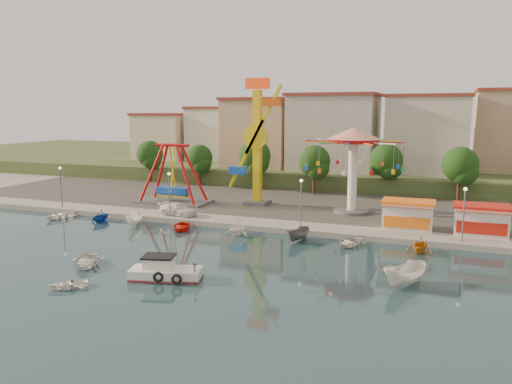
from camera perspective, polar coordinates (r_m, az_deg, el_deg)
The scene contains 37 objects.
ground at distance 45.26m, azimuth -9.38°, elevation -7.54°, with size 200.00×200.00×0.00m, color #16323D.
quay_deck at distance 102.53m, azimuth 8.27°, elevation 2.14°, with size 200.00×100.00×0.60m, color #9E998E.
asphalt_pad at distance 71.92m, azimuth 2.67°, elevation -0.60°, with size 90.00×28.00×0.01m, color #4C4944.
hill_terrace at distance 107.24m, azimuth 8.87°, elevation 3.09°, with size 200.00×60.00×3.00m, color #384C26.
pirate_ship_ride at distance 68.12m, azimuth -9.48°, elevation 1.94°, with size 10.00×5.00×8.00m.
kamikaze_tower at distance 65.21m, azimuth 0.29°, elevation 5.41°, with size 5.30×3.10×16.50m.
wave_swinger at distance 61.26m, azimuth 11.07°, elevation 4.64°, with size 11.60×11.60×10.40m.
booth_left at distance 55.00m, azimuth 16.96°, elevation -2.48°, with size 5.40×3.78×3.08m.
booth_mid at distance 55.02m, azimuth 24.32°, elevation -2.90°, with size 5.40×3.78×3.08m.
lamp_post_0 at distance 68.92m, azimuth -21.38°, elevation 0.42°, with size 0.14×0.14×5.00m, color #59595E.
lamp_post_1 at distance 59.44m, azimuth -9.85°, elevation -0.41°, with size 0.14×0.14×5.00m, color #59595E.
lamp_post_2 at distance 53.18m, azimuth 5.16°, elevation -1.47°, with size 0.14×0.14×5.00m, color #59595E.
lamp_post_3 at distance 51.33m, azimuth 22.64°, elevation -2.56°, with size 0.14×0.14×5.00m, color #59595E.
tree_0 at distance 88.79m, azimuth -12.04°, elevation 4.27°, with size 4.60×4.60×7.19m.
tree_1 at distance 83.17m, azimuth -6.49°, elevation 3.90°, with size 4.35×4.35×6.80m.
tree_2 at distance 78.63m, azimuth -0.14°, elevation 4.17°, with size 5.02×5.02×7.85m.
tree_3 at distance 74.29m, azimuth 6.69°, elevation 3.52°, with size 4.68×4.68×7.32m.
tree_4 at distance 75.45m, azimuth 14.65°, elevation 3.51°, with size 4.86×4.86×7.60m.
tree_5 at distance 73.25m, azimuth 22.29°, elevation 2.92°, with size 4.83×4.83×7.54m.
building_0 at distance 100.19m, azimuth -12.85°, elevation 6.79°, with size 9.26×9.53×11.87m, color beige.
building_1 at distance 98.89m, azimuth -5.24°, elevation 6.02°, with size 12.33×9.01×8.63m, color silver.
building_2 at distance 94.35m, azimuth 2.15°, elevation 6.68°, with size 11.95×9.28×11.23m, color tan.
building_3 at distance 87.84m, azimuth 10.07°, elevation 5.68°, with size 12.59×10.50×9.20m, color beige.
building_4 at distance 89.73m, azimuth 18.99°, elevation 5.40°, with size 10.75×9.23×9.24m, color beige.
cabin_motorboat at distance 40.17m, azimuth -10.44°, elevation -9.00°, with size 5.91×3.53×1.95m.
rowboat_a at distance 45.02m, azimuth -18.78°, elevation -7.47°, with size 2.86×4.00×0.83m, color silver.
rowboat_b at distance 40.20m, azimuth -20.70°, elevation -9.78°, with size 2.09×2.93×0.61m, color white.
skiff at distance 39.49m, azimuth 16.67°, elevation -9.04°, with size 1.69×4.49×1.74m, color silver.
van at distance 60.35m, azimuth -8.89°, elevation -1.97°, with size 1.99×4.89×1.42m, color white.
moored_boat_0 at distance 65.42m, azimuth -21.53°, elevation -2.43°, with size 2.87×4.01×0.83m, color white.
moored_boat_1 at distance 61.48m, azimuth -17.35°, elevation -2.62°, with size 2.42×2.80×1.48m, color #133BA8.
moored_boat_2 at distance 58.71m, azimuth -13.71°, elevation -3.01°, with size 1.44×3.82×1.48m, color white.
moored_boat_3 at distance 55.63m, azimuth -8.52°, elevation -3.91°, with size 2.66×3.73×0.77m, color red.
moored_boat_4 at distance 52.65m, azimuth -2.15°, elevation -4.13°, with size 2.54×2.95×1.55m, color white.
moored_boat_5 at distance 50.52m, azimuth 4.87°, elevation -4.86°, with size 1.32×3.51×1.36m, color #56565B.
moored_boat_6 at distance 49.49m, azimuth 10.55°, elevation -5.64°, with size 2.63×3.68×0.76m, color silver.
moored_boat_7 at distance 48.73m, azimuth 18.25°, elevation -5.74°, with size 2.51×2.91×1.53m, color orange.
Camera 1 is at (22.02, -37.31, 13.10)m, focal length 35.00 mm.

